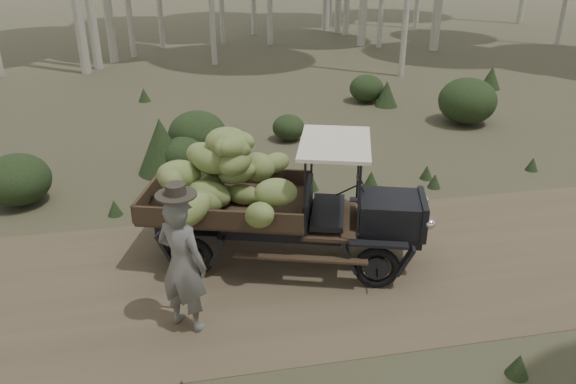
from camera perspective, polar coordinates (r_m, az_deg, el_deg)
name	(u,v)px	position (r m, az deg, el deg)	size (l,w,h in m)	color
ground	(402,262)	(9.04, 11.54, -6.93)	(120.00, 120.00, 0.00)	#473D2B
dirt_track	(402,261)	(9.04, 11.55, -6.91)	(70.00, 4.00, 0.01)	brown
banana_truck	(249,183)	(8.47, -4.00, 0.88)	(4.48, 2.64, 2.16)	black
farmer	(182,263)	(7.15, -10.69, -7.07)	(0.81, 0.77, 2.03)	#5A5852
undergrowth	(451,216)	(9.46, 16.27, -2.35)	(22.26, 21.30, 1.36)	#233319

